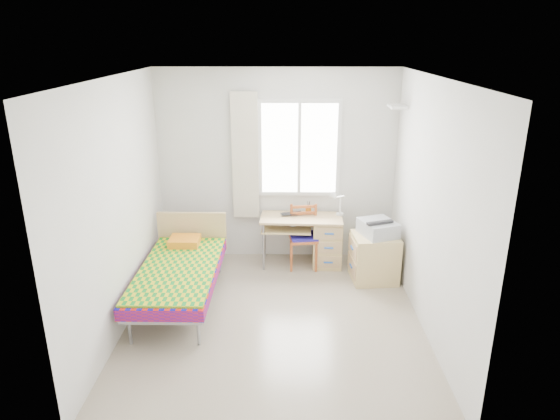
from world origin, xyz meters
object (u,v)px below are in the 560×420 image
(desk, at_px, (322,239))
(printer, at_px, (378,228))
(bed, at_px, (180,270))
(cabinet, at_px, (374,258))
(chair, at_px, (304,232))

(desk, relative_size, printer, 2.01)
(bed, height_order, desk, bed)
(cabinet, bearing_deg, printer, 34.40)
(bed, relative_size, printer, 3.41)
(bed, xyz_separation_m, cabinet, (2.35, 0.57, -0.09))
(bed, xyz_separation_m, chair, (1.47, 0.99, 0.08))
(chair, bearing_deg, desk, 1.04)
(desk, distance_m, cabinet, 0.79)
(bed, height_order, cabinet, bed)
(cabinet, distance_m, printer, 0.40)
(chair, xyz_separation_m, cabinet, (0.88, -0.42, -0.17))
(chair, xyz_separation_m, printer, (0.91, -0.40, 0.23))
(bed, distance_m, printer, 2.47)
(cabinet, height_order, printer, printer)
(chair, height_order, cabinet, chair)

